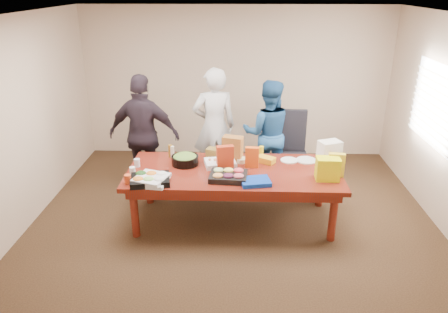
{
  "coord_description": "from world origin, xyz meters",
  "views": [
    {
      "loc": [
        0.05,
        -5.09,
        3.05
      ],
      "look_at": [
        -0.13,
        0.1,
        0.9
      ],
      "focal_mm": 33.93,
      "sensor_mm": 36.0,
      "label": 1
    }
  ],
  "objects_px": {
    "person_right": "(268,133)",
    "salad_bowl": "(185,160)",
    "person_center": "(214,127)",
    "sheet_cake": "(220,163)",
    "conference_table": "(234,195)",
    "office_chair": "(290,156)"
  },
  "relations": [
    {
      "from": "person_center",
      "to": "conference_table",
      "type": "bearing_deg",
      "value": 93.05
    },
    {
      "from": "office_chair",
      "to": "sheet_cake",
      "type": "bearing_deg",
      "value": -141.46
    },
    {
      "from": "person_right",
      "to": "salad_bowl",
      "type": "xyz_separation_m",
      "value": [
        -1.19,
        -1.03,
        -0.04
      ]
    },
    {
      "from": "person_center",
      "to": "person_right",
      "type": "distance_m",
      "value": 0.86
    },
    {
      "from": "office_chair",
      "to": "sheet_cake",
      "type": "xyz_separation_m",
      "value": [
        -1.03,
        -0.75,
        0.18
      ]
    },
    {
      "from": "conference_table",
      "to": "person_right",
      "type": "bearing_deg",
      "value": 66.6
    },
    {
      "from": "office_chair",
      "to": "salad_bowl",
      "type": "bearing_deg",
      "value": -151.72
    },
    {
      "from": "person_center",
      "to": "sheet_cake",
      "type": "height_order",
      "value": "person_center"
    },
    {
      "from": "office_chair",
      "to": "person_right",
      "type": "distance_m",
      "value": 0.51
    },
    {
      "from": "sheet_cake",
      "to": "salad_bowl",
      "type": "height_order",
      "value": "salad_bowl"
    },
    {
      "from": "office_chair",
      "to": "salad_bowl",
      "type": "distance_m",
      "value": 1.69
    },
    {
      "from": "sheet_cake",
      "to": "person_center",
      "type": "bearing_deg",
      "value": 84.6
    },
    {
      "from": "person_center",
      "to": "salad_bowl",
      "type": "bearing_deg",
      "value": 60.81
    },
    {
      "from": "person_right",
      "to": "sheet_cake",
      "type": "xyz_separation_m",
      "value": [
        -0.71,
        -1.06,
        -0.06
      ]
    },
    {
      "from": "conference_table",
      "to": "sheet_cake",
      "type": "height_order",
      "value": "sheet_cake"
    },
    {
      "from": "person_right",
      "to": "office_chair",
      "type": "bearing_deg",
      "value": 141.88
    },
    {
      "from": "person_center",
      "to": "sheet_cake",
      "type": "relative_size",
      "value": 4.64
    },
    {
      "from": "sheet_cake",
      "to": "salad_bowl",
      "type": "relative_size",
      "value": 1.1
    },
    {
      "from": "office_chair",
      "to": "person_right",
      "type": "bearing_deg",
      "value": 139.23
    },
    {
      "from": "person_center",
      "to": "salad_bowl",
      "type": "distance_m",
      "value": 1.13
    },
    {
      "from": "person_right",
      "to": "sheet_cake",
      "type": "height_order",
      "value": "person_right"
    },
    {
      "from": "conference_table",
      "to": "salad_bowl",
      "type": "xyz_separation_m",
      "value": [
        -0.67,
        0.17,
        0.43
      ]
    }
  ]
}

